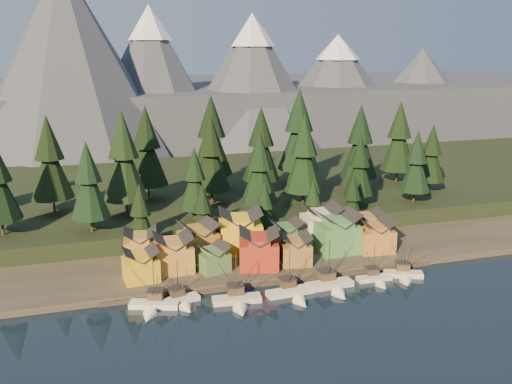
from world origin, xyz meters
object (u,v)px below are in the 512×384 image
object	(u,v)px
boat_1	(181,295)
boat_3	(293,288)
boat_6	(404,270)
house_front_1	(173,252)
boat_0	(153,300)
house_front_0	(141,264)
house_back_1	(198,240)
boat_2	(238,295)
boat_5	(376,274)
boat_4	(332,280)
house_back_0	(141,245)

from	to	relation	value
boat_1	boat_3	distance (m)	24.48
boat_6	house_front_1	distance (m)	54.84
boat_0	house_front_0	size ratio (longest dim) A/B	1.40
boat_6	house_back_1	size ratio (longest dim) A/B	1.10
house_front_0	house_front_1	world-z (taller)	house_front_1
boat_2	boat_3	bearing A→B (deg)	6.54
boat_5	boat_2	bearing A→B (deg)	-174.47
boat_0	boat_1	distance (m)	6.10
boat_0	house_front_1	xyz separation A→B (m)	(6.97, 15.95, 4.23)
boat_3	boat_4	xyz separation A→B (m)	(9.76, 0.96, 0.26)
boat_5	house_back_0	bearing A→B (deg)	156.99
boat_2	boat_4	world-z (taller)	boat_4
boat_6	house_front_1	xyz separation A→B (m)	(-52.04, 16.76, 4.18)
boat_4	boat_6	size ratio (longest dim) A/B	1.13
boat_0	boat_6	xyz separation A→B (m)	(59.02, -0.81, 0.05)
boat_1	boat_5	distance (m)	45.60
boat_1	house_back_0	world-z (taller)	house_back_0
boat_1	house_back_1	size ratio (longest dim) A/B	1.05
boat_0	house_front_0	bearing A→B (deg)	113.74
house_front_0	boat_3	bearing A→B (deg)	-30.88
boat_3	boat_4	world-z (taller)	boat_4
boat_1	house_front_0	world-z (taller)	boat_1
boat_0	house_front_0	distance (m)	13.15
boat_3	boat_6	bearing A→B (deg)	-1.09
boat_4	house_front_1	world-z (taller)	boat_4
house_back_0	house_back_1	bearing A→B (deg)	1.00
boat_0	house_front_0	xyz separation A→B (m)	(-0.97, 12.66, 3.41)
boat_5	boat_6	distance (m)	7.41
boat_6	house_back_0	bearing A→B (deg)	179.44
boat_2	boat_5	world-z (taller)	boat_2
house_front_1	house_back_1	xyz separation A→B (m)	(7.27, 6.08, 0.19)
boat_0	boat_1	world-z (taller)	boat_0
boat_6	boat_5	bearing A→B (deg)	-158.40
boat_4	house_front_1	bearing A→B (deg)	149.91
boat_3	house_back_1	size ratio (longest dim) A/B	1.22
boat_5	house_front_0	size ratio (longest dim) A/B	1.20
boat_3	boat_5	distance (m)	21.41
boat_3	house_front_1	distance (m)	30.08
house_front_0	house_front_1	bearing A→B (deg)	17.60
boat_0	house_back_1	distance (m)	26.60
boat_5	boat_6	xyz separation A→B (m)	(7.40, -0.02, 0.26)
boat_4	house_back_0	size ratio (longest dim) A/B	1.44
boat_1	house_front_0	size ratio (longest dim) A/B	1.29
house_back_0	house_front_1	bearing A→B (deg)	-40.86
boat_2	boat_6	world-z (taller)	boat_2
boat_1	boat_6	distance (m)	53.00
boat_6	house_back_0	distance (m)	63.77
boat_6	house_back_0	size ratio (longest dim) A/B	1.27
boat_4	house_front_1	xyz separation A→B (m)	(-33.07, 17.57, 3.98)
house_front_0	house_back_0	bearing A→B (deg)	79.25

